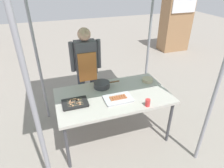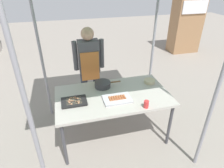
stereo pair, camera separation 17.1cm
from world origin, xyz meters
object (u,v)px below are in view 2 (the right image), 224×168
drink_cup_near_edge (146,104)px  tray_meat_skewers (74,102)px  condiment_bowl (150,81)px  vendor_woman (89,65)px  stall_table (113,98)px  tray_grilled_sausages (117,99)px  neighbor_stall_left (186,24)px  cooking_wok (103,84)px

drink_cup_near_edge → tray_meat_skewers: bearing=159.2°
condiment_bowl → vendor_woman: bearing=145.3°
stall_table → condiment_bowl: 0.68m
tray_grilled_sausages → drink_cup_near_edge: bearing=-38.6°
stall_table → drink_cup_near_edge: size_ratio=16.18×
vendor_woman → neighbor_stall_left: neighbor_stall_left is taller
stall_table → cooking_wok: (-0.09, 0.26, 0.10)m
stall_table → tray_meat_skewers: 0.56m
tray_meat_skewers → vendor_woman: bearing=68.0°
tray_grilled_sausages → neighbor_stall_left: neighbor_stall_left is taller
vendor_woman → neighbor_stall_left: 4.11m
vendor_woman → condiment_bowl: bearing=145.3°
vendor_woman → neighbor_stall_left: (3.38, 2.34, -0.02)m
tray_meat_skewers → cooking_wok: cooking_wok is taller
tray_grilled_sausages → neighbor_stall_left: (3.15, 3.27, 0.11)m
stall_table → vendor_woman: 0.84m
tray_grilled_sausages → tray_meat_skewers: tray_grilled_sausages is taller
tray_meat_skewers → condiment_bowl: 1.22m
drink_cup_near_edge → condiment_bowl: bearing=62.2°
tray_meat_skewers → drink_cup_near_edge: size_ratio=3.39×
condiment_bowl → vendor_woman: size_ratio=0.11×
drink_cup_near_edge → vendor_woman: vendor_woman is taller
stall_table → condiment_bowl: condiment_bowl is taller
stall_table → tray_grilled_sausages: 0.16m
stall_table → drink_cup_near_edge: (0.34, -0.39, 0.10)m
stall_table → neighbor_stall_left: size_ratio=0.91×
tray_grilled_sausages → drink_cup_near_edge: size_ratio=3.84×
tray_grilled_sausages → condiment_bowl: bearing=28.5°
cooking_wok → neighbor_stall_left: (3.26, 2.88, 0.09)m
tray_grilled_sausages → vendor_woman: vendor_woman is taller
cooking_wok → condiment_bowl: cooking_wok is taller
stall_table → tray_grilled_sausages: (0.02, -0.14, 0.07)m
condiment_bowl → drink_cup_near_edge: bearing=-117.8°
tray_grilled_sausages → drink_cup_near_edge: 0.40m
tray_grilled_sausages → cooking_wok: 0.41m
tray_grilled_sausages → cooking_wok: cooking_wok is taller
drink_cup_near_edge → neighbor_stall_left: bearing=51.2°
tray_grilled_sausages → tray_meat_skewers: size_ratio=1.13×
stall_table → tray_meat_skewers: (-0.55, -0.05, 0.07)m
stall_table → neighbor_stall_left: 4.46m
neighbor_stall_left → vendor_woman: bearing=-145.3°
tray_grilled_sausages → neighbor_stall_left: size_ratio=0.22×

